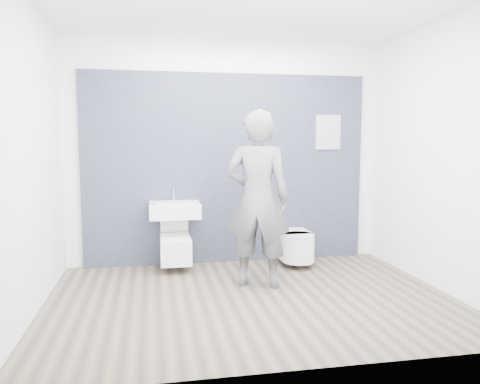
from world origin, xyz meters
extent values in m
plane|color=brown|center=(0.00, 0.00, 0.00)|extent=(4.00, 4.00, 0.00)
plane|color=white|center=(0.00, 1.50, 1.40)|extent=(4.00, 0.00, 4.00)
plane|color=white|center=(0.00, -1.50, 1.40)|extent=(4.00, 0.00, 4.00)
plane|color=white|center=(-2.00, 0.00, 1.40)|extent=(0.00, 3.00, 3.00)
plane|color=white|center=(2.00, 0.00, 1.40)|extent=(0.00, 3.00, 3.00)
plane|color=white|center=(0.00, 0.00, 2.80)|extent=(4.00, 4.00, 0.00)
cube|color=black|center=(0.00, 1.47, 0.00)|extent=(3.60, 0.06, 2.40)
cube|color=white|center=(-0.69, 1.21, 0.73)|extent=(0.60, 0.45, 0.18)
cube|color=silver|center=(-0.69, 1.19, 0.82)|extent=(0.42, 0.30, 0.03)
cylinder|color=silver|center=(-0.69, 1.38, 0.89)|extent=(0.02, 0.02, 0.15)
cylinder|color=silver|center=(-0.69, 1.33, 0.96)|extent=(0.02, 0.10, 0.02)
cylinder|color=silver|center=(-0.69, 1.42, 0.58)|extent=(0.04, 0.04, 0.12)
cube|color=white|center=(-0.69, 1.18, 0.25)|extent=(0.36, 0.53, 0.31)
cylinder|color=silver|center=(-0.69, 1.14, 0.39)|extent=(0.26, 0.26, 0.03)
cube|color=white|center=(-0.69, 1.14, 0.42)|extent=(0.34, 0.42, 0.02)
cube|color=white|center=(-0.69, 1.36, 0.62)|extent=(0.34, 0.09, 0.38)
cube|color=silver|center=(-0.69, 1.41, 0.14)|extent=(0.10, 0.06, 0.08)
cube|color=white|center=(0.81, 1.21, 0.24)|extent=(0.39, 0.45, 0.32)
cylinder|color=white|center=(0.81, 0.99, 0.24)|extent=(0.39, 0.39, 0.32)
cube|color=white|center=(0.81, 1.18, 0.41)|extent=(0.36, 0.43, 0.03)
cylinder|color=white|center=(0.81, 0.97, 0.41)|extent=(0.36, 0.36, 0.03)
cube|color=silver|center=(0.81, 1.41, 0.11)|extent=(0.11, 0.06, 0.08)
cube|color=white|center=(1.33, 1.43, 0.00)|extent=(0.33, 0.03, 0.44)
imported|color=#5D5C61|center=(0.15, 0.40, 0.94)|extent=(0.80, 0.66, 1.88)
camera|label=1|loc=(-0.95, -4.41, 1.57)|focal=35.00mm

